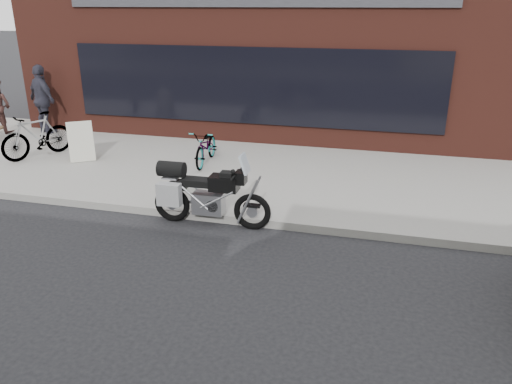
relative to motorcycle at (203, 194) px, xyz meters
name	(u,v)px	position (x,y,z in m)	size (l,w,h in m)	color
near_sidewalk	(311,174)	(1.46, 3.13, -0.52)	(44.00, 6.00, 0.15)	gray
storefront	(287,49)	(-0.54, 10.11, 1.66)	(14.00, 10.07, 4.50)	#51221A
motorcycle	(203,194)	(0.00, 0.00, 0.00)	(2.17, 0.72, 1.37)	black
bicycle_front	(206,146)	(-1.04, 3.04, -0.02)	(0.56, 1.59, 0.84)	gray
bicycle_rear	(37,135)	(-5.27, 2.50, 0.10)	(0.51, 1.82, 1.09)	gray
sandwich_sign	(81,141)	(-4.11, 2.59, 0.03)	(0.79, 0.78, 0.94)	beige
cafe_patron_right	(42,99)	(-6.64, 4.67, 0.55)	(1.16, 0.48, 1.98)	#31313E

